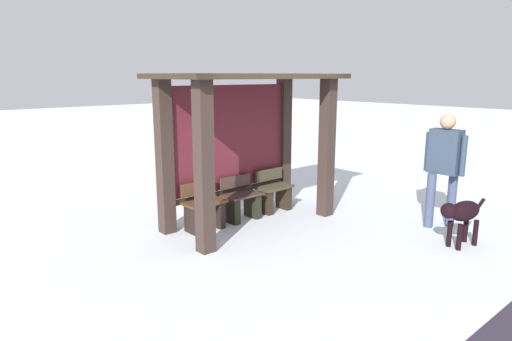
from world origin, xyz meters
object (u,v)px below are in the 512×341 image
bench_center_inside (241,203)px  bus_shelter (244,124)px  person_walking (444,161)px  bench_left_inside (204,211)px  bench_right_inside (274,194)px  dog (462,214)px

bench_center_inside → bus_shelter: bearing=-90.0°
bench_center_inside → person_walking: bearing=-47.3°
bench_left_inside → bench_right_inside: size_ratio=1.01×
bus_shelter → person_walking: bearing=-46.3°
bench_left_inside → bench_center_inside: size_ratio=1.02×
bus_shelter → bench_right_inside: 1.52m
bench_left_inside → bench_center_inside: (0.76, 0.00, -0.02)m
bench_right_inside → person_walking: 2.88m
dog → bench_center_inside: bearing=117.5°
bench_center_inside → dog: (1.56, -3.00, 0.20)m
bench_center_inside → bench_right_inside: bearing=-0.1°
bench_center_inside → bench_left_inside: bearing=-179.9°
bench_center_inside → person_walking: (2.19, -2.38, 0.79)m
bench_center_inside → dog: size_ratio=0.83×
bus_shelter → bench_right_inside: (0.76, 0.08, -1.31)m
dog → person_walking: bearing=44.6°
person_walking → bus_shelter: bearing=133.7°
bench_center_inside → bench_right_inside: (0.76, -0.00, 0.02)m
bus_shelter → person_walking: size_ratio=1.67×
bench_right_inside → dog: size_ratio=0.84×
bus_shelter → bench_left_inside: (-0.76, 0.08, -1.32)m
person_walking → dog: bearing=-135.4°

